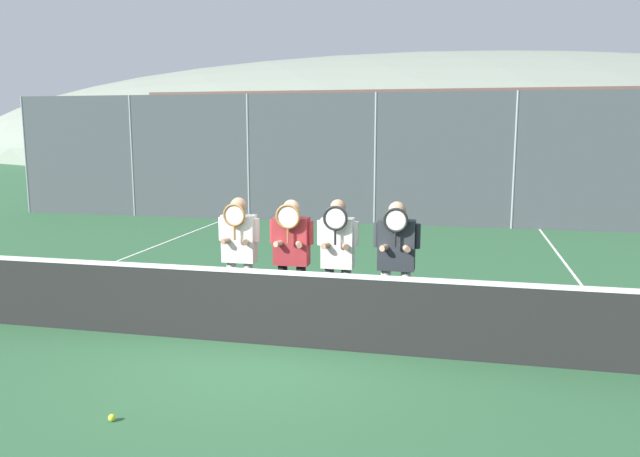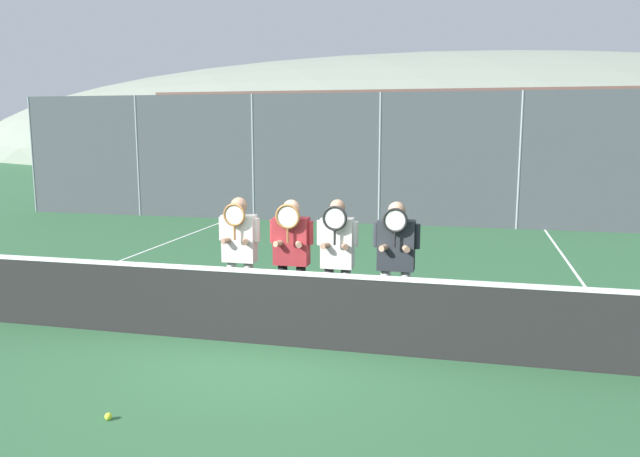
{
  "view_description": "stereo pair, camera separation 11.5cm",
  "coord_description": "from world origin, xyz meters",
  "px_view_note": "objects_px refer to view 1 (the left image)",
  "views": [
    {
      "loc": [
        2.29,
        -7.02,
        2.65
      ],
      "look_at": [
        0.47,
        1.06,
        1.3
      ],
      "focal_mm": 35.0,
      "sensor_mm": 36.0,
      "label": 1
    },
    {
      "loc": [
        2.4,
        -7.0,
        2.65
      ],
      "look_at": [
        0.47,
        1.06,
        1.3
      ],
      "focal_mm": 35.0,
      "sensor_mm": 36.0,
      "label": 2
    }
  ],
  "objects_px": {
    "player_rightmost": "(396,254)",
    "car_far_left": "(218,182)",
    "player_center_right": "(338,254)",
    "car_left_of_center": "(372,182)",
    "player_center_left": "(291,249)",
    "tennis_ball_on_court": "(112,418)",
    "player_leftmost": "(239,247)",
    "car_center": "(543,188)"
  },
  "relations": [
    {
      "from": "player_leftmost",
      "to": "player_rightmost",
      "type": "distance_m",
      "value": 2.15
    },
    {
      "from": "player_leftmost",
      "to": "player_center_right",
      "type": "bearing_deg",
      "value": -4.3
    },
    {
      "from": "player_center_right",
      "to": "player_rightmost",
      "type": "bearing_deg",
      "value": 5.8
    },
    {
      "from": "player_center_right",
      "to": "player_rightmost",
      "type": "height_order",
      "value": "player_center_right"
    },
    {
      "from": "player_center_left",
      "to": "player_center_right",
      "type": "bearing_deg",
      "value": -9.41
    },
    {
      "from": "player_rightmost",
      "to": "player_center_right",
      "type": "bearing_deg",
      "value": -174.2
    },
    {
      "from": "car_far_left",
      "to": "tennis_ball_on_court",
      "type": "distance_m",
      "value": 15.26
    },
    {
      "from": "player_rightmost",
      "to": "car_center",
      "type": "height_order",
      "value": "player_rightmost"
    },
    {
      "from": "player_rightmost",
      "to": "car_left_of_center",
      "type": "xyz_separation_m",
      "value": [
        -1.92,
        11.36,
        -0.09
      ]
    },
    {
      "from": "player_center_left",
      "to": "car_left_of_center",
      "type": "distance_m",
      "value": 11.34
    },
    {
      "from": "car_far_left",
      "to": "car_center",
      "type": "distance_m",
      "value": 10.2
    },
    {
      "from": "player_leftmost",
      "to": "car_left_of_center",
      "type": "bearing_deg",
      "value": 88.84
    },
    {
      "from": "player_leftmost",
      "to": "car_left_of_center",
      "type": "height_order",
      "value": "car_left_of_center"
    },
    {
      "from": "player_leftmost",
      "to": "player_center_left",
      "type": "height_order",
      "value": "player_leftmost"
    },
    {
      "from": "player_rightmost",
      "to": "tennis_ball_on_court",
      "type": "height_order",
      "value": "player_rightmost"
    },
    {
      "from": "car_left_of_center",
      "to": "car_center",
      "type": "distance_m",
      "value": 5.09
    },
    {
      "from": "player_leftmost",
      "to": "car_left_of_center",
      "type": "xyz_separation_m",
      "value": [
        0.23,
        11.33,
        -0.09
      ]
    },
    {
      "from": "player_leftmost",
      "to": "car_far_left",
      "type": "distance_m",
      "value": 12.32
    },
    {
      "from": "player_leftmost",
      "to": "tennis_ball_on_court",
      "type": "height_order",
      "value": "player_leftmost"
    },
    {
      "from": "player_leftmost",
      "to": "player_rightmost",
      "type": "relative_size",
      "value": 1.0
    },
    {
      "from": "player_center_right",
      "to": "car_far_left",
      "type": "bearing_deg",
      "value": 118.78
    },
    {
      "from": "player_center_right",
      "to": "tennis_ball_on_court",
      "type": "xyz_separation_m",
      "value": [
        -1.49,
        -3.05,
        -0.99
      ]
    },
    {
      "from": "player_center_right",
      "to": "player_rightmost",
      "type": "xyz_separation_m",
      "value": [
        0.76,
        0.08,
        0.02
      ]
    },
    {
      "from": "car_far_left",
      "to": "tennis_ball_on_court",
      "type": "bearing_deg",
      "value": -71.72
    },
    {
      "from": "player_center_left",
      "to": "tennis_ball_on_court",
      "type": "distance_m",
      "value": 3.42
    },
    {
      "from": "player_leftmost",
      "to": "player_center_left",
      "type": "distance_m",
      "value": 0.74
    },
    {
      "from": "player_center_left",
      "to": "player_center_right",
      "type": "relative_size",
      "value": 0.98
    },
    {
      "from": "player_rightmost",
      "to": "car_center",
      "type": "bearing_deg",
      "value": 74.59
    },
    {
      "from": "player_rightmost",
      "to": "car_far_left",
      "type": "distance_m",
      "value": 13.35
    },
    {
      "from": "player_leftmost",
      "to": "car_center",
      "type": "distance_m",
      "value": 12.64
    },
    {
      "from": "player_leftmost",
      "to": "car_center",
      "type": "bearing_deg",
      "value": 65.11
    },
    {
      "from": "player_center_left",
      "to": "player_rightmost",
      "type": "xyz_separation_m",
      "value": [
        1.41,
        -0.03,
        0.01
      ]
    },
    {
      "from": "car_left_of_center",
      "to": "tennis_ball_on_court",
      "type": "bearing_deg",
      "value": -91.29
    },
    {
      "from": "player_rightmost",
      "to": "car_center",
      "type": "relative_size",
      "value": 0.37
    },
    {
      "from": "player_rightmost",
      "to": "car_far_left",
      "type": "xyz_separation_m",
      "value": [
        -7.03,
        11.34,
        -0.18
      ]
    },
    {
      "from": "car_center",
      "to": "tennis_ball_on_court",
      "type": "distance_m",
      "value": 15.61
    },
    {
      "from": "car_far_left",
      "to": "tennis_ball_on_court",
      "type": "xyz_separation_m",
      "value": [
        4.78,
        -14.47,
        -0.83
      ]
    },
    {
      "from": "player_rightmost",
      "to": "tennis_ball_on_court",
      "type": "bearing_deg",
      "value": -125.71
    },
    {
      "from": "car_center",
      "to": "car_far_left",
      "type": "bearing_deg",
      "value": -179.17
    },
    {
      "from": "car_left_of_center",
      "to": "tennis_ball_on_court",
      "type": "relative_size",
      "value": 64.07
    },
    {
      "from": "player_center_right",
      "to": "car_far_left",
      "type": "distance_m",
      "value": 13.03
    },
    {
      "from": "car_far_left",
      "to": "car_left_of_center",
      "type": "bearing_deg",
      "value": 0.16
    }
  ]
}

